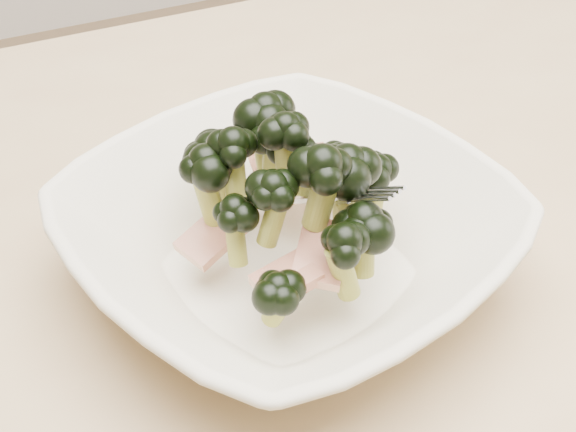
{
  "coord_description": "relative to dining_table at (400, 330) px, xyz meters",
  "views": [
    {
      "loc": [
        -0.26,
        -0.35,
        1.11
      ],
      "look_at": [
        -0.1,
        -0.0,
        0.8
      ],
      "focal_mm": 50.0,
      "sensor_mm": 36.0,
      "label": 1
    }
  ],
  "objects": [
    {
      "name": "broccoli_dish",
      "position": [
        -0.1,
        0.0,
        0.14
      ],
      "size": [
        0.33,
        0.33,
        0.12
      ],
      "color": "beige",
      "rests_on": "dining_table"
    },
    {
      "name": "dining_table",
      "position": [
        0.0,
        0.0,
        0.0
      ],
      "size": [
        1.2,
        0.8,
        0.75
      ],
      "color": "tan",
      "rests_on": "ground"
    }
  ]
}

